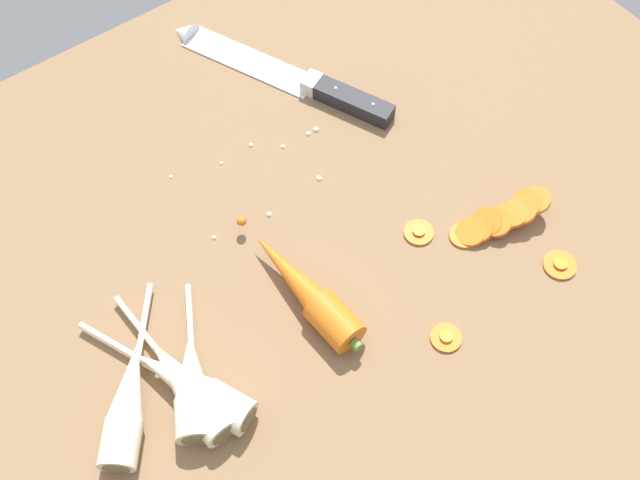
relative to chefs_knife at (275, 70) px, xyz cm
name	(u,v)px	position (x,y,z in cm)	size (l,w,h in cm)	color
ground_plane	(310,243)	(-11.34, -24.01, -2.65)	(120.00, 90.00, 4.00)	brown
chefs_knife	(275,70)	(0.00, 0.00, 0.00)	(17.27, 33.05, 4.18)	silver
whole_carrot	(306,291)	(-16.74, -30.73, 1.45)	(5.25, 21.74, 4.20)	orange
parsnip_front	(186,386)	(-33.46, -32.42, 1.33)	(4.80, 21.05, 4.00)	beige
parsnip_mid_left	(192,385)	(-32.86, -32.64, 1.33)	(10.73, 17.16, 4.00)	beige
parsnip_mid_right	(128,402)	(-39.28, -30.33, 1.33)	(14.95, 18.01, 4.00)	beige
parsnip_back	(190,386)	(-33.09, -32.68, 1.33)	(11.25, 21.35, 4.00)	beige
carrot_slice_stack	(500,219)	(7.88, -36.31, 0.79)	(12.65, 5.79, 4.00)	orange
carrot_slice_stray_near	(560,264)	(9.93, -44.79, -0.29)	(3.95, 3.95, 0.70)	orange
carrot_slice_stray_mid	(446,337)	(-6.99, -43.91, -0.29)	(3.55, 3.55, 0.70)	orange
carrot_slice_stray_far	(419,232)	(-0.62, -31.53, -0.29)	(3.64, 3.64, 0.70)	orange
mince_crumbs	(282,163)	(-8.15, -13.43, -0.29)	(20.40, 12.65, 0.87)	beige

